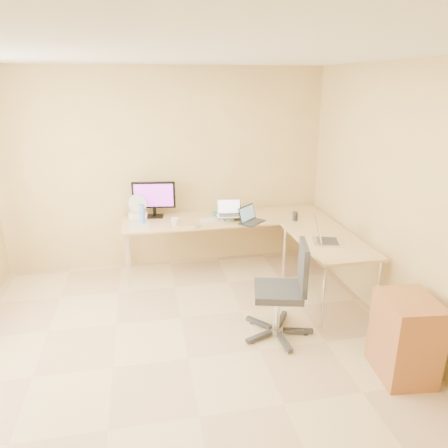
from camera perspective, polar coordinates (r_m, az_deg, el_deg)
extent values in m
plane|color=#CEB382|center=(4.07, -4.84, -17.65)|extent=(4.50, 4.50, 0.00)
plane|color=white|center=(3.28, -6.17, 21.97)|extent=(4.50, 4.50, 0.00)
plane|color=tan|center=(5.63, -7.84, 7.22)|extent=(4.50, 0.00, 4.50)
plane|color=tan|center=(1.53, 4.52, -27.69)|extent=(4.50, 0.00, 4.50)
plane|color=tan|center=(4.20, 24.35, 1.74)|extent=(0.00, 4.50, 4.50)
cube|color=tan|center=(5.60, 0.28, -2.65)|extent=(2.65, 0.70, 0.73)
cube|color=tan|center=(5.01, 13.65, -5.88)|extent=(0.70, 1.30, 0.73)
cube|color=black|center=(5.51, -9.43, 3.30)|extent=(0.57, 0.25, 0.47)
cube|color=#1F6854|center=(5.49, 0.29, 1.23)|extent=(0.31, 0.37, 0.05)
cube|color=silver|center=(5.33, 0.72, 2.12)|extent=(0.34, 0.28, 0.20)
cube|color=black|center=(5.25, 3.83, 1.26)|extent=(0.41, 0.40, 0.21)
cube|color=silver|center=(5.37, -1.07, 0.62)|extent=(0.44, 0.15, 0.02)
ellipsoid|color=white|center=(5.37, 0.12, 0.71)|extent=(0.09, 0.06, 0.03)
imported|color=white|center=(5.19, -6.66, 0.31)|extent=(0.14, 0.14, 0.10)
cylinder|color=silver|center=(5.13, -3.88, -0.21)|extent=(0.15, 0.15, 0.03)
cylinder|color=#6083DA|center=(5.29, -11.03, 1.29)|extent=(0.09, 0.09, 0.24)
cube|color=beige|center=(5.24, -11.34, -0.30)|extent=(0.27, 0.36, 0.01)
cube|color=white|center=(5.56, -11.50, 1.23)|extent=(0.24, 0.19, 0.08)
cylinder|color=silver|center=(5.53, -11.54, 2.28)|extent=(0.26, 0.26, 0.29)
cylinder|color=black|center=(5.41, 9.59, 1.04)|extent=(0.09, 0.09, 0.11)
cube|color=silver|center=(4.73, 13.92, -1.06)|extent=(0.43, 0.38, 0.24)
cube|color=#2B2A2A|center=(4.17, 7.33, -8.69)|extent=(0.72, 0.72, 0.99)
cube|color=#A3633B|center=(3.99, 23.28, -13.89)|extent=(0.47, 0.56, 0.72)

